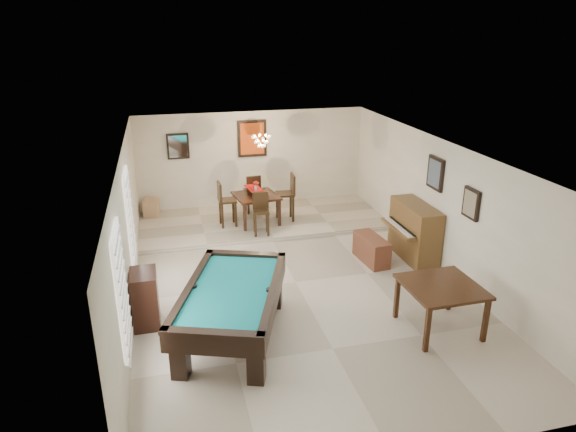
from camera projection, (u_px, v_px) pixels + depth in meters
name	position (u px, v px, depth m)	size (l,w,h in m)	color
ground_plane	(295.00, 282.00, 9.95)	(6.00, 9.00, 0.02)	beige
wall_back	(252.00, 161.00, 13.57)	(6.00, 0.04, 2.60)	silver
wall_front	(405.00, 367.00, 5.40)	(6.00, 0.04, 2.60)	silver
wall_left	(127.00, 235.00, 8.80)	(0.04, 9.00, 2.60)	silver
wall_right	(442.00, 206.00, 10.17)	(0.04, 9.00, 2.60)	silver
ceiling	(296.00, 151.00, 9.03)	(6.00, 9.00, 0.04)	white
dining_step	(262.00, 221.00, 12.87)	(6.00, 2.50, 0.12)	beige
window_left_front	(122.00, 289.00, 6.78)	(0.06, 1.00, 1.70)	white
window_left_rear	(130.00, 217.00, 9.32)	(0.06, 1.00, 1.70)	white
pool_table	(232.00, 313.00, 8.04)	(1.40, 2.59, 0.86)	black
square_table	(440.00, 307.00, 8.28)	(1.16, 1.16, 0.80)	black
upright_piano	(408.00, 232.00, 10.76)	(0.80, 1.43, 1.19)	brown
piano_bench	(371.00, 249.00, 10.72)	(0.39, 0.99, 0.55)	brown
apothecary_chest	(145.00, 299.00, 8.40)	(0.42, 0.63, 0.94)	black
dining_table	(256.00, 206.00, 12.48)	(0.99, 0.99, 0.82)	black
flower_vase	(256.00, 186.00, 12.29)	(0.13, 0.13, 0.23)	#B3190F
dining_chair_south	(261.00, 214.00, 11.73)	(0.36, 0.36, 0.97)	black
dining_chair_north	(252.00, 193.00, 13.15)	(0.37, 0.37, 1.00)	black
dining_chair_west	(228.00, 204.00, 12.24)	(0.40, 0.40, 1.09)	black
dining_chair_east	(285.00, 198.00, 12.57)	(0.43, 0.43, 1.16)	black
corner_bench	(152.00, 208.00, 13.01)	(0.37, 0.46, 0.41)	tan
chandelier	(261.00, 137.00, 12.08)	(0.44, 0.44, 0.60)	#FFE5B2
back_painting	(252.00, 139.00, 13.33)	(0.75, 0.06, 0.95)	#D84C14
back_mirror	(178.00, 146.00, 12.93)	(0.55, 0.06, 0.65)	white
right_picture_upper	(436.00, 173.00, 10.22)	(0.06, 0.55, 0.65)	slate
right_picture_lower	(471.00, 204.00, 9.11)	(0.06, 0.45, 0.55)	gray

